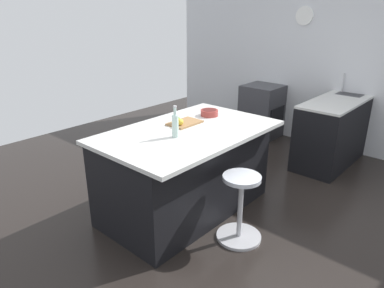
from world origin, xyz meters
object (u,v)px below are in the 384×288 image
water_bottle (175,125)px  fruit_bowl (209,112)px  kitchen_island (185,170)px  oven_range (262,111)px  cutting_board (185,123)px  apple_green (176,120)px  apple_yellow (180,122)px  stool_by_window (240,210)px

water_bottle → fruit_bowl: water_bottle is taller
kitchen_island → water_bottle: size_ratio=6.02×
oven_range → cutting_board: cutting_board is taller
oven_range → fruit_bowl: 2.26m
oven_range → kitchen_island: size_ratio=0.48×
water_bottle → fruit_bowl: (-0.78, -0.21, -0.08)m
kitchen_island → cutting_board: size_ratio=5.22×
kitchen_island → water_bottle: (0.24, 0.09, 0.59)m
kitchen_island → apple_green: size_ratio=23.08×
kitchen_island → apple_yellow: bearing=-100.0°
cutting_board → apple_yellow: (0.11, 0.04, 0.05)m
apple_yellow → fruit_bowl: apple_yellow is taller
cutting_board → oven_range: bearing=-167.9°
stool_by_window → fruit_bowl: fruit_bowl is taller
water_bottle → apple_yellow: bearing=-145.1°
apple_green → kitchen_island: bearing=77.6°
oven_range → cutting_board: 2.65m
water_bottle → oven_range: bearing=-165.3°
apple_green → water_bottle: bearing=42.7°
water_bottle → fruit_bowl: size_ratio=1.54×
stool_by_window → cutting_board: cutting_board is taller
stool_by_window → water_bottle: 1.02m
apple_green → apple_yellow: apple_green is taller
stool_by_window → apple_green: 1.16m
kitchen_island → water_bottle: bearing=21.5°
oven_range → water_bottle: size_ratio=2.86×
kitchen_island → apple_yellow: size_ratio=26.20×
stool_by_window → oven_range: bearing=-152.3°
apple_yellow → fruit_bowl: size_ratio=0.35×
cutting_board → water_bottle: 0.44m
oven_range → stool_by_window: (2.73, 1.43, -0.13)m
apple_green → fruit_bowl: (-0.51, 0.04, -0.02)m
stool_by_window → apple_yellow: (-0.07, -0.85, 0.68)m
apple_green → apple_yellow: (0.02, 0.08, -0.00)m
cutting_board → apple_yellow: 0.13m
apple_green → water_bottle: 0.38m
oven_range → kitchen_island: 2.75m
apple_green → cutting_board: bearing=159.1°
oven_range → apple_green: bearing=10.9°
cutting_board → apple_yellow: apple_yellow is taller
cutting_board → kitchen_island: bearing=43.8°
apple_green → oven_range: bearing=-169.1°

